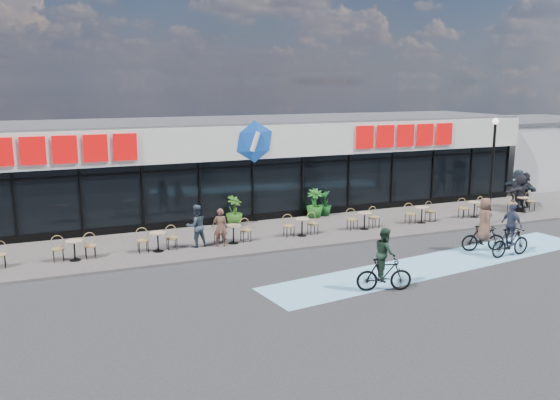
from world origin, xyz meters
The scene contains 25 objects.
ground centered at (0.00, 0.00, 0.00)m, with size 120.00×120.00×0.00m, color #28282B.
sidewalk centered at (0.00, 4.50, 0.05)m, with size 44.00×5.00×0.10m, color #5E5753.
bike_lane centered at (4.00, -1.50, 0.01)m, with size 14.00×2.20×0.01m, color #79BFE5.
building centered at (0.00, 9.93, 2.34)m, with size 30.60×6.57×4.75m.
neighbour_building centered at (20.50, 11.00, 2.06)m, with size 9.20×7.20×4.11m.
lamp_post centered at (9.65, 2.30, 2.96)m, with size 0.28×0.28×4.77m.
bistro_set_1 centered at (-8.05, 3.72, 0.56)m, with size 1.54×0.62×0.90m.
bistro_set_2 centered at (-5.05, 3.72, 0.56)m, with size 1.54×0.62×0.90m.
bistro_set_3 centered at (-2.05, 3.72, 0.56)m, with size 1.54×0.62×0.90m.
bistro_set_4 centered at (0.95, 3.72, 0.56)m, with size 1.54×0.62×0.90m.
bistro_set_5 centered at (3.96, 3.72, 0.56)m, with size 1.54×0.62×0.90m.
bistro_set_6 centered at (6.96, 3.72, 0.56)m, with size 1.54×0.62×0.90m.
bistro_set_7 centered at (9.96, 3.72, 0.56)m, with size 1.54×0.62×0.90m.
bistro_set_8 centered at (12.97, 3.72, 0.56)m, with size 1.54×0.62×0.90m.
potted_plant_left centered at (-1.07, 6.48, 0.77)m, with size 0.75×0.75×1.33m, color #285317.
potted_plant_mid centered at (2.92, 6.48, 0.78)m, with size 0.77×0.77×1.37m, color #1C5819.
potted_plant_right centered at (3.57, 6.75, 0.70)m, with size 0.67×0.67×1.20m, color #14471B.
patron_left centered at (-2.65, 3.40, 0.86)m, with size 0.56×0.36×1.52m, color brown.
patron_right centered at (-3.53, 3.70, 0.94)m, with size 0.81×0.63×1.67m, color #2C3A45.
pedestrian_a centered at (13.92, 4.56, 1.00)m, with size 1.67×0.53×1.80m, color black.
pedestrian_b centered at (13.52, 4.61, 1.08)m, with size 1.82×0.58×1.96m, color #27343D.
pedestrian_c centered at (13.02, 3.93, 1.02)m, with size 1.70×0.54×1.83m, color #23222B.
cyclist_a centered at (7.01, -1.78, 0.79)m, with size 1.86×0.94×2.02m.
cyclist_b centered at (6.59, -0.81, 0.86)m, with size 1.76×1.00×2.10m.
cyclist_c centered at (0.66, -3.13, 0.84)m, with size 1.82×1.00×2.02m.
Camera 1 is at (-9.12, -18.14, 6.43)m, focal length 38.00 mm.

